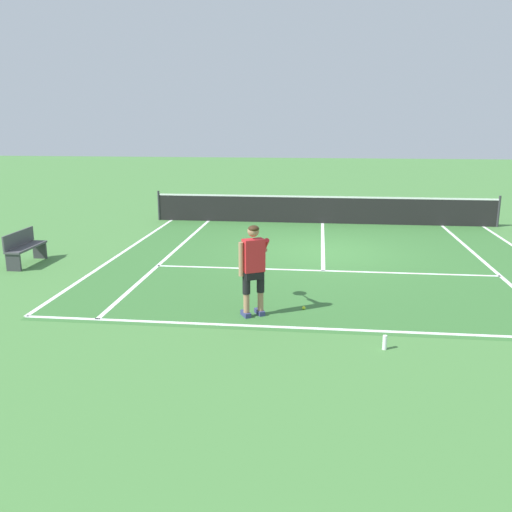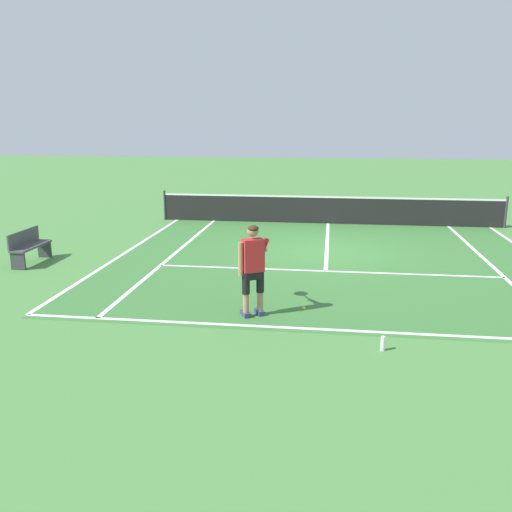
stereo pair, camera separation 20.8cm
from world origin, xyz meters
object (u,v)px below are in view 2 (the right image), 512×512
tennis_ball_near_feet (304,308)px  courtside_bench (29,246)px  tennis_player (253,264)px  water_bottle (383,343)px

tennis_ball_near_feet → courtside_bench: size_ratio=0.05×
tennis_player → courtside_bench: size_ratio=1.22×
tennis_player → water_bottle: 2.75m
tennis_player → tennis_ball_near_feet: 1.40m
tennis_ball_near_feet → tennis_player: bearing=-154.6°
tennis_player → water_bottle: tennis_player is taller
tennis_player → courtside_bench: bearing=153.5°
water_bottle → tennis_ball_near_feet: bearing=127.1°
courtside_bench → water_bottle: (8.42, -4.38, -0.33)m
courtside_bench → tennis_player: bearing=-26.5°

